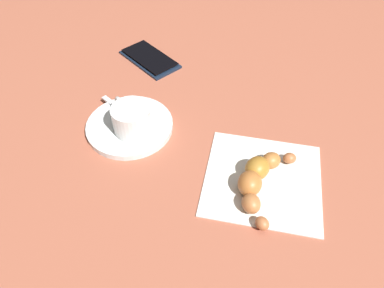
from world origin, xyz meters
name	(u,v)px	position (x,y,z in m)	size (l,w,h in m)	color
ground_plane	(200,146)	(0.00, 0.00, 0.00)	(1.80, 1.80, 0.00)	#A2563E
saucer	(130,126)	(0.13, 0.01, 0.01)	(0.15, 0.15, 0.01)	silver
espresso_cup	(131,118)	(0.11, 0.02, 0.03)	(0.08, 0.07, 0.05)	silver
teaspoon	(131,118)	(0.13, 0.00, 0.01)	(0.12, 0.06, 0.01)	silver
sugar_packet	(149,114)	(0.10, -0.02, 0.01)	(0.06, 0.02, 0.01)	white
napkin	(263,179)	(-0.11, 0.03, 0.00)	(0.17, 0.17, 0.00)	silver
croissant	(258,178)	(-0.11, 0.04, 0.02)	(0.07, 0.15, 0.03)	#AB633A
cell_phone	(150,58)	(0.19, -0.18, 0.01)	(0.15, 0.12, 0.01)	#152235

